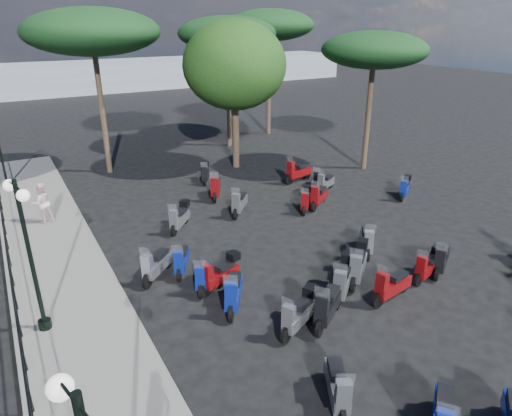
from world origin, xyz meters
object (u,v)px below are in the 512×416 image
scooter_5 (180,218)px  pine_1 (270,25)px  scooter_17 (205,173)px  pine_2 (92,32)px  scooter_4 (181,260)px  scooter_31 (203,276)px  scooter_15 (358,265)px  scooter_14 (428,266)px  scooter_1 (338,387)px  scooter_11 (216,187)px  pine_3 (374,50)px  scooter_9 (234,293)px  scooter_22 (319,197)px  broadleaf_tree (235,65)px  scooter_3 (156,265)px  scooter_16 (306,200)px  scooter_29 (317,179)px  scooter_32 (343,280)px  pedestrian_far (42,203)px  scooter_20 (441,260)px  scooter_28 (325,183)px  scooter_23 (298,172)px  scooter_10 (239,203)px  scooter_27 (405,188)px  pine_0 (227,34)px  scooter_13 (391,286)px  scooter_2 (299,314)px  scooter_7 (327,307)px  scooter_21 (367,241)px  scooter_8 (220,274)px  lamp_post_1 (29,249)px

scooter_5 → pine_1: (11.24, 11.87, 6.67)m
scooter_17 → pine_2: 8.58m
scooter_4 → scooter_31: size_ratio=1.00×
scooter_15 → scooter_14: bearing=-157.4°
scooter_1 → scooter_11: (2.95, 12.29, 0.02)m
pine_3 → scooter_9: bearing=-146.4°
scooter_22 → broadleaf_tree: bearing=-30.4°
scooter_14 → scooter_3: bearing=44.2°
scooter_16 → pine_2: 13.03m
scooter_29 → broadleaf_tree: (-1.84, 4.92, 4.97)m
scooter_32 → scooter_1: bearing=99.0°
pedestrian_far → scooter_3: pedestrian_far is taller
scooter_1 → scooter_20: bearing=-128.3°
scooter_28 → scooter_32: (-5.00, -7.27, 0.12)m
scooter_22 → pine_1: size_ratio=0.18×
scooter_1 → scooter_11: bearing=-74.3°
scooter_3 → scooter_28: bearing=-111.4°
scooter_23 → scooter_32: (-4.69, -9.09, 0.04)m
scooter_10 → scooter_27: size_ratio=1.04×
scooter_1 → scooter_28: 13.00m
scooter_28 → pine_1: bearing=-43.8°
scooter_29 → pine_0: 11.17m
scooter_1 → scooter_9: scooter_9 is taller
scooter_29 → scooter_13: bearing=107.7°
scooter_2 → pine_1: 23.08m
scooter_3 → scooter_17: size_ratio=1.00×
scooter_7 → scooter_31: (-2.21, 3.23, -0.07)m
scooter_11 → scooter_13: bearing=124.3°
scooter_14 → scooter_21: 2.30m
scooter_22 → pedestrian_far: bearing=36.1°
broadleaf_tree → scooter_4: bearing=-126.4°
scooter_27 → pine_1: size_ratio=0.16×
scooter_9 → scooter_32: (3.05, -1.06, 0.05)m
broadleaf_tree → scooter_7: bearing=-107.7°
scooter_15 → scooter_22: scooter_15 is taller
scooter_16 → pine_2: bearing=-15.5°
scooter_22 → scooter_8: bearing=85.9°
scooter_11 → pine_1: (8.58, 9.48, 6.67)m
scooter_15 → broadleaf_tree: (2.20, 12.40, 4.83)m
scooter_3 → scooter_14: bearing=-162.3°
scooter_15 → pine_3: 13.14m
pine_2 → scooter_8: bearing=-89.1°
scooter_7 → scooter_22: bearing=-70.7°
scooter_20 → scooter_28: (1.37, 7.78, -0.03)m
scooter_9 → scooter_29: (8.06, 6.87, -0.09)m
pedestrian_far → scooter_31: size_ratio=1.15×
scooter_9 → scooter_5: bearing=-61.8°
pine_2 → lamp_post_1: bearing=-110.0°
scooter_27 → scooter_31: 11.36m
scooter_5 → scooter_9: 5.71m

